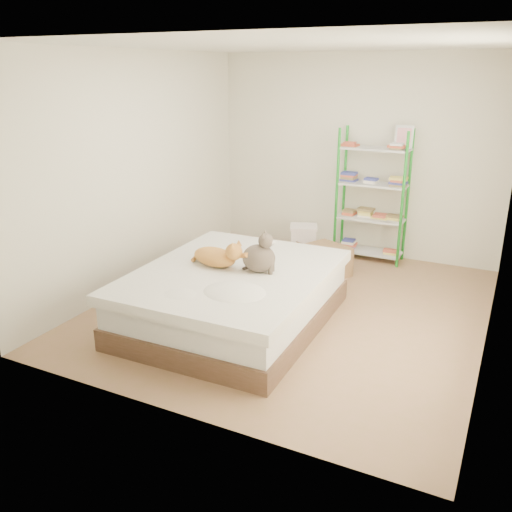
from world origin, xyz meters
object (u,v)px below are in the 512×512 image
Objects in this scene: bed at (233,297)px; grey_cat at (259,252)px; orange_cat at (215,255)px; shelf_unit at (372,198)px; cardboard_box at (327,260)px; white_bin at (303,240)px.

bed is 5.58× the size of grey_cat.
shelf_unit is at bearing 79.09° from orange_cat.
shelf_unit is 1.07m from cardboard_box.
orange_cat is at bearing -110.82° from shelf_unit.
orange_cat is (-0.23, 0.04, 0.39)m from bed.
bed is 0.53m from grey_cat.
orange_cat is at bearing 169.31° from bed.
bed is 2.21m from white_bin.
shelf_unit is (0.46, 2.38, 0.07)m from grey_cat.
bed is 0.45m from orange_cat.
grey_cat is 2.22m from white_bin.
shelf_unit reaches higher than bed.
grey_cat is at bearing -80.20° from white_bin.
white_bin is at bearing -162.73° from shelf_unit.
shelf_unit is at bearing 73.43° from bed.
white_bin is at bearing 92.60° from bed.
grey_cat reaches higher than white_bin.
cardboard_box is (-0.31, -0.80, -0.64)m from shelf_unit.
shelf_unit is (0.92, 2.43, 0.15)m from orange_cat.
cardboard_box is at bearing -46.41° from white_bin.
orange_cat is at bearing -84.93° from cardboard_box.
grey_cat is 0.22× the size of shelf_unit.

